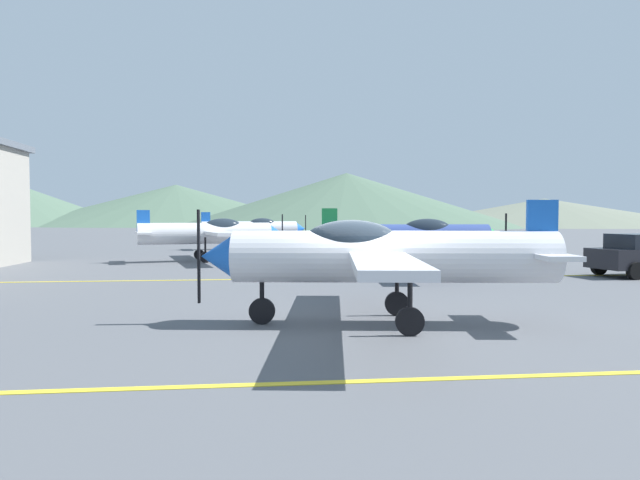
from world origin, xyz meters
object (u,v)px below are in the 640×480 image
Objects in this scene: airplane_near at (380,255)px; airplane_back at (254,228)px; airplane_mid at (412,237)px; airplane_far at (212,232)px.

airplane_near and airplane_back have the same top height.
airplane_back is (-6.56, 17.60, 0.00)m from airplane_mid.
airplane_far and airplane_back have the same top height.
airplane_mid and airplane_far have the same top height.
airplane_back is at bearing 96.02° from airplane_near.
airplane_near is 28.12m from airplane_back.
airplane_near is 18.21m from airplane_far.
airplane_far is 0.99× the size of airplane_back.
airplane_mid is (3.61, 10.36, 0.00)m from airplane_near.
airplane_near is 10.97m from airplane_mid.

